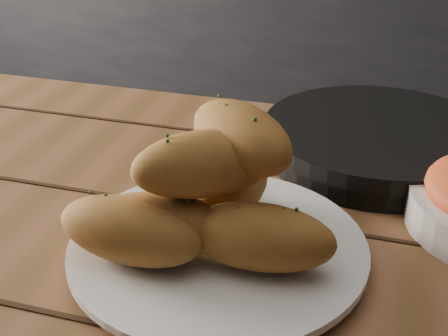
% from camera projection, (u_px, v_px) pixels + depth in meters
% --- Properties ---
extents(counter, '(2.80, 0.60, 0.90)m').
position_uv_depth(counter, '(271.00, 9.00, 2.78)').
color(counter, black).
rests_on(counter, ground).
extents(plate, '(0.29, 0.29, 0.02)m').
position_uv_depth(plate, '(218.00, 250.00, 0.61)').
color(plate, white).
rests_on(plate, table).
extents(bread_rolls, '(0.26, 0.21, 0.13)m').
position_uv_depth(bread_rolls, '(202.00, 198.00, 0.58)').
color(bread_rolls, '#A3652D').
rests_on(bread_rolls, plate).
extents(skillet, '(0.42, 0.29, 0.05)m').
position_uv_depth(skillet, '(379.00, 141.00, 0.80)').
color(skillet, black).
rests_on(skillet, table).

